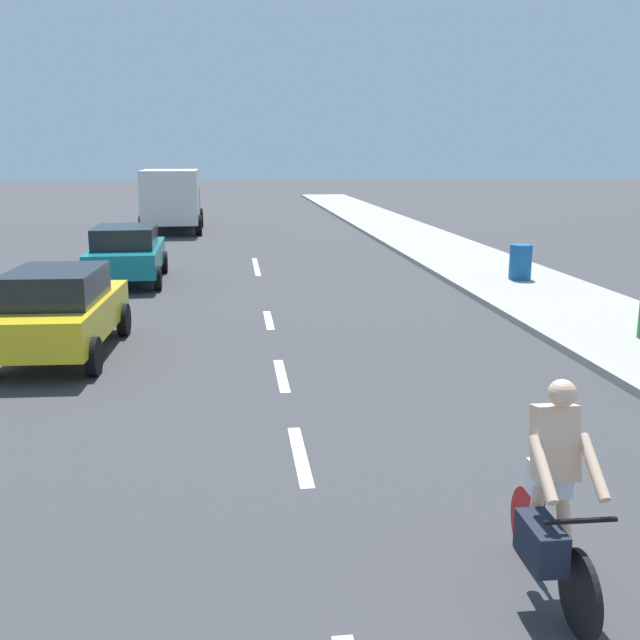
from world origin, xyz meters
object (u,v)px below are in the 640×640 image
Objects in this scene: cyclist at (551,502)px; parked_car_yellow at (60,309)px; delivery_truck at (172,198)px; parked_car_teal at (127,252)px; trash_bin_far at (520,262)px.

parked_car_yellow is at bearing -54.50° from cyclist.
parked_car_teal is at bearing -92.16° from delivery_truck.
cyclist is 0.41× the size of parked_car_teal.
delivery_truck is at bearing 124.33° from trash_bin_far.
parked_car_teal reaches higher than trash_bin_far.
parked_car_yellow is 0.64× the size of delivery_truck.
parked_car_yellow is 21.46m from delivery_truck.
cyclist is 0.45× the size of parked_car_yellow.
cyclist reaches higher than parked_car_yellow.
trash_bin_far is at bearing -56.88° from delivery_truck.
parked_car_teal is (0.13, 7.70, 0.00)m from parked_car_yellow.
cyclist is 0.29× the size of delivery_truck.
trash_bin_far is at bearing 31.56° from parked_car_yellow.
parked_car_yellow is 12.44m from trash_bin_far.
cyclist is at bearing -72.78° from parked_car_teal.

